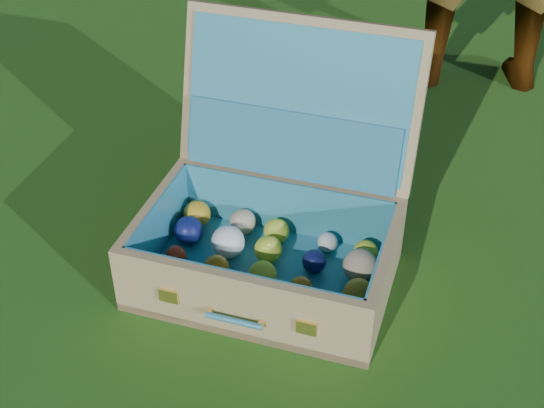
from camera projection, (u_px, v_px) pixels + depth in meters
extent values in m
plane|color=#215114|center=(347.00, 254.00, 1.74)|extent=(60.00, 60.00, 0.00)
sphere|color=teal|center=(160.00, 214.00, 1.80)|extent=(0.07, 0.07, 0.07)
cube|color=tan|center=(265.00, 278.00, 1.66)|extent=(0.57, 0.41, 0.02)
cube|color=tan|center=(238.00, 307.00, 1.49)|extent=(0.54, 0.07, 0.16)
cube|color=tan|center=(288.00, 208.00, 1.74)|extent=(0.54, 0.07, 0.16)
cube|color=tan|center=(155.00, 231.00, 1.68)|extent=(0.05, 0.32, 0.16)
cube|color=tan|center=(385.00, 279.00, 1.55)|extent=(0.05, 0.32, 0.16)
cube|color=teal|center=(265.00, 274.00, 1.65)|extent=(0.53, 0.37, 0.01)
cube|color=teal|center=(240.00, 299.00, 1.49)|extent=(0.49, 0.06, 0.14)
cube|color=teal|center=(286.00, 208.00, 1.73)|extent=(0.49, 0.06, 0.14)
cube|color=teal|center=(159.00, 228.00, 1.67)|extent=(0.04, 0.32, 0.14)
cube|color=teal|center=(379.00, 274.00, 1.55)|extent=(0.04, 0.32, 0.14)
cube|color=tan|center=(300.00, 98.00, 1.66)|extent=(0.55, 0.19, 0.35)
cube|color=teal|center=(297.00, 100.00, 1.64)|extent=(0.50, 0.15, 0.31)
cube|color=teal|center=(292.00, 145.00, 1.67)|extent=(0.48, 0.11, 0.15)
cube|color=#F2C659|center=(169.00, 296.00, 1.51)|extent=(0.04, 0.01, 0.03)
cube|color=#F2C659|center=(306.00, 328.00, 1.44)|extent=(0.04, 0.01, 0.03)
cylinder|color=teal|center=(234.00, 321.00, 1.48)|extent=(0.12, 0.02, 0.01)
cube|color=#F2C659|center=(210.00, 312.00, 1.49)|extent=(0.01, 0.02, 0.01)
cube|color=#F2C659|center=(261.00, 324.00, 1.47)|extent=(0.01, 0.02, 0.01)
sphere|color=red|center=(153.00, 282.00, 1.60)|extent=(0.04, 0.04, 0.04)
sphere|color=#DCE738|center=(199.00, 286.00, 1.57)|extent=(0.06, 0.06, 0.06)
sphere|color=white|center=(247.00, 297.00, 1.53)|extent=(0.08, 0.08, 0.08)
sphere|color=#DCE738|center=(293.00, 308.00, 1.52)|extent=(0.06, 0.06, 0.06)
sphere|color=orange|center=(350.00, 321.00, 1.49)|extent=(0.06, 0.06, 0.06)
sphere|color=red|center=(176.00, 256.00, 1.66)|extent=(0.05, 0.05, 0.05)
sphere|color=orange|center=(216.00, 268.00, 1.62)|extent=(0.06, 0.06, 0.06)
sphere|color=#DCE738|center=(263.00, 274.00, 1.60)|extent=(0.06, 0.06, 0.06)
sphere|color=orange|center=(301.00, 287.00, 1.58)|extent=(0.05, 0.05, 0.05)
sphere|color=orange|center=(358.00, 293.00, 1.55)|extent=(0.06, 0.06, 0.06)
sphere|color=#0F164F|center=(189.00, 231.00, 1.71)|extent=(0.07, 0.07, 0.07)
sphere|color=white|center=(228.00, 242.00, 1.68)|extent=(0.07, 0.07, 0.07)
sphere|color=#DCE738|center=(268.00, 250.00, 1.66)|extent=(0.06, 0.06, 0.06)
sphere|color=#0F164F|center=(314.00, 261.00, 1.64)|extent=(0.05, 0.05, 0.05)
sphere|color=#CAB58E|center=(360.00, 266.00, 1.61)|extent=(0.07, 0.07, 0.07)
sphere|color=orange|center=(197.00, 214.00, 1.77)|extent=(0.06, 0.06, 0.06)
sphere|color=#CAB58E|center=(243.00, 222.00, 1.75)|extent=(0.06, 0.06, 0.06)
sphere|color=#DCE738|center=(276.00, 231.00, 1.72)|extent=(0.06, 0.06, 0.06)
sphere|color=white|center=(328.00, 242.00, 1.70)|extent=(0.05, 0.05, 0.05)
sphere|color=#DCE738|center=(366.00, 252.00, 1.66)|extent=(0.05, 0.05, 0.05)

